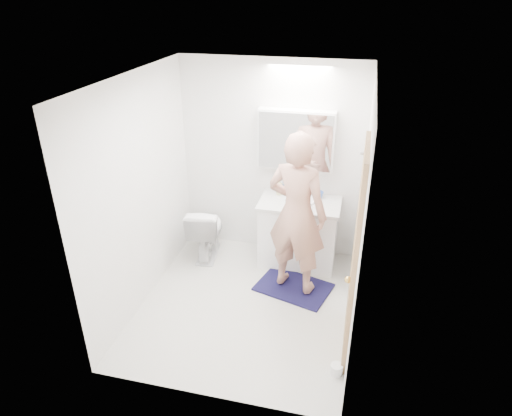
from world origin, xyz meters
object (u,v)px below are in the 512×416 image
(toothbrush_cup, at_px, (320,195))
(toilet_paper_roll, at_px, (336,369))
(toilet, at_px, (206,230))
(soap_bottle_a, at_px, (279,187))
(soap_bottle_b, at_px, (285,188))
(person, at_px, (297,214))
(medicine_cabinet, at_px, (296,140))
(vanity_cabinet, at_px, (298,234))

(toothbrush_cup, xyz_separation_m, toilet_paper_roll, (0.41, -1.88, -0.81))
(toilet, relative_size, toothbrush_cup, 7.63)
(toilet, xyz_separation_m, soap_bottle_a, (0.86, 0.26, 0.57))
(toilet, distance_m, toilet_paper_roll, 2.40)
(soap_bottle_b, xyz_separation_m, toothbrush_cup, (0.43, -0.02, -0.04))
(toilet_paper_roll, bearing_deg, soap_bottle_b, 113.75)
(toilet, height_order, person, person)
(medicine_cabinet, relative_size, toothbrush_cup, 9.60)
(person, height_order, soap_bottle_b, person)
(vanity_cabinet, bearing_deg, soap_bottle_b, 140.37)
(medicine_cabinet, bearing_deg, person, -78.73)
(toilet_paper_roll, bearing_deg, soap_bottle_a, 115.61)
(person, distance_m, toothbrush_cup, 0.75)
(medicine_cabinet, distance_m, toilet_paper_roll, 2.52)
(vanity_cabinet, height_order, toilet_paper_roll, vanity_cabinet)
(person, bearing_deg, soap_bottle_b, -54.47)
(soap_bottle_a, height_order, toilet_paper_roll, soap_bottle_a)
(medicine_cabinet, distance_m, toilet, 1.58)
(soap_bottle_b, bearing_deg, toilet, -162.26)
(vanity_cabinet, xyz_separation_m, toothbrush_cup, (0.21, 0.16, 0.47))
(person, height_order, toilet_paper_roll, person)
(person, bearing_deg, medicine_cabinet, -62.68)
(vanity_cabinet, distance_m, soap_bottle_a, 0.62)
(soap_bottle_a, relative_size, toilet_paper_roll, 1.80)
(vanity_cabinet, distance_m, person, 0.80)
(toothbrush_cup, height_order, toilet_paper_roll, toothbrush_cup)
(medicine_cabinet, relative_size, soap_bottle_b, 5.31)
(vanity_cabinet, relative_size, toothbrush_cup, 9.82)
(toilet, xyz_separation_m, toilet_paper_roll, (1.76, -1.60, -0.30))
(toilet_paper_roll, bearing_deg, toothbrush_cup, 102.27)
(medicine_cabinet, height_order, toilet_paper_roll, medicine_cabinet)
(soap_bottle_b, bearing_deg, toilet_paper_roll, -66.25)
(soap_bottle_b, bearing_deg, soap_bottle_a, -153.55)
(vanity_cabinet, xyz_separation_m, toilet_paper_roll, (0.62, -1.72, -0.34))
(medicine_cabinet, bearing_deg, vanity_cabinet, -62.66)
(soap_bottle_a, bearing_deg, toilet, -162.91)
(medicine_cabinet, relative_size, toilet_paper_roll, 8.00)
(toothbrush_cup, bearing_deg, toilet, -168.48)
(person, xyz_separation_m, toothbrush_cup, (0.16, 0.72, -0.09))
(toilet, height_order, soap_bottle_a, soap_bottle_a)
(person, distance_m, soap_bottle_a, 0.78)
(toilet_paper_roll, bearing_deg, toilet, 137.63)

